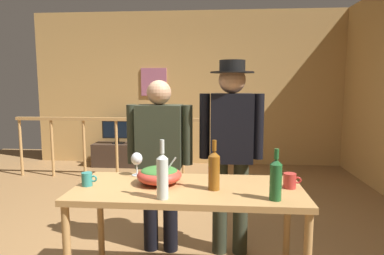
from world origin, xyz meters
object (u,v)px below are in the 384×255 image
object	(u,v)px
stair_railing	(146,139)
serving_table	(188,198)
mug_red	(290,181)
person_standing_right	(231,141)
mug_teal	(87,179)
person_standing_left	(160,153)
tv_console	(119,154)
wine_bottle_amber	(214,169)
wine_bottle_green	(276,179)
salad_bowl	(159,174)
flat_screen_tv	(118,130)
wine_glass	(137,160)
framed_picture	(154,82)
wine_bottle_clear	(162,175)

from	to	relation	value
stair_railing	serving_table	distance (m)	3.07
mug_red	person_standing_right	distance (m)	0.74
mug_teal	person_standing_left	distance (m)	0.79
mug_teal	serving_table	bearing A→B (deg)	2.67
mug_teal	person_standing_left	world-z (taller)	person_standing_left
tv_console	wine_bottle_amber	distance (m)	4.23
serving_table	wine_bottle_green	bearing A→B (deg)	-21.54
stair_railing	salad_bowl	xyz separation A→B (m)	(0.73, -2.87, 0.23)
flat_screen_tv	wine_bottle_amber	xyz separation A→B (m)	(1.80, -3.72, 0.27)
stair_railing	serving_table	world-z (taller)	stair_railing
wine_bottle_amber	mug_teal	bearing A→B (deg)	179.12
flat_screen_tv	wine_glass	size ratio (longest dim) A/B	3.08
person_standing_right	framed_picture	bearing A→B (deg)	-69.76
wine_bottle_amber	mug_red	xyz separation A→B (m)	(0.51, 0.07, -0.09)
person_standing_left	wine_glass	bearing A→B (deg)	76.49
wine_bottle_green	person_standing_left	world-z (taller)	person_standing_left
wine_bottle_clear	wine_glass	bearing A→B (deg)	119.52
framed_picture	mug_red	xyz separation A→B (m)	(1.69, -3.97, -0.68)
tv_console	salad_bowl	bearing A→B (deg)	-68.79
wine_glass	tv_console	bearing A→B (deg)	109.28
mug_red	wine_bottle_green	bearing A→B (deg)	-119.08
serving_table	person_standing_left	size ratio (longest dim) A/B	1.01
person_standing_left	salad_bowl	bearing A→B (deg)	101.06
stair_railing	wine_bottle_amber	world-z (taller)	wine_bottle_amber
flat_screen_tv	stair_railing	bearing A→B (deg)	-47.47
tv_console	salad_bowl	distance (m)	3.97
stair_railing	wine_bottle_clear	bearing A→B (deg)	-75.79
framed_picture	wine_glass	distance (m)	3.84
person_standing_left	person_standing_right	world-z (taller)	person_standing_right
flat_screen_tv	wine_bottle_green	world-z (taller)	wine_bottle_green
wine_bottle_green	person_standing_left	size ratio (longest dim) A/B	0.21
tv_console	person_standing_right	world-z (taller)	person_standing_right
mug_teal	mug_red	world-z (taller)	mug_red
wine_bottle_amber	person_standing_left	bearing A→B (deg)	124.82
serving_table	mug_red	distance (m)	0.70
framed_picture	wine_bottle_clear	xyz separation A→B (m)	(0.88, -4.24, -0.58)
salad_bowl	wine_glass	distance (m)	0.29
salad_bowl	mug_teal	world-z (taller)	salad_bowl
flat_screen_tv	person_standing_right	bearing A→B (deg)	-57.38
wine_bottle_amber	person_standing_right	bearing A→B (deg)	79.10
wine_bottle_clear	wine_bottle_green	xyz separation A→B (m)	(0.68, 0.03, -0.02)
wine_glass	salad_bowl	bearing A→B (deg)	-43.20
wine_bottle_clear	person_standing_left	size ratio (longest dim) A/B	0.24
salad_bowl	mug_teal	distance (m)	0.49
wine_glass	mug_red	bearing A→B (deg)	-11.59
stair_railing	person_standing_right	distance (m)	2.62
salad_bowl	mug_teal	size ratio (longest dim) A/B	2.91
wine_bottle_green	stair_railing	bearing A→B (deg)	115.27
mug_red	flat_screen_tv	bearing A→B (deg)	122.31
wine_bottle_clear	person_standing_right	distance (m)	1.00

